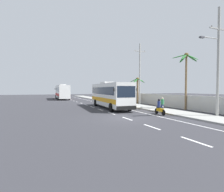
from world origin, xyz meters
TOP-DOWN VIEW (x-y plane):
  - ground_plane at (0.00, 0.00)m, footprint 160.00×160.00m
  - sidewalk_kerb at (6.80, 10.00)m, footprint 3.20×90.00m
  - lane_markings at (2.19, 14.29)m, footprint 3.63×71.00m
  - boundary_wall at (10.60, 14.00)m, footprint 0.24×60.00m
  - coach_bus_foreground at (1.89, 8.77)m, footprint 3.25×11.99m
  - coach_bus_far_lane at (-1.72, 34.00)m, footprint 3.07×11.89m
  - motorcycle_beside_bus at (4.39, 0.62)m, footprint 0.56×1.96m
  - pedestrian_near_kerb at (5.98, 2.23)m, footprint 0.36×0.36m
  - pedestrian_midwalk at (6.50, 17.99)m, footprint 0.36×0.36m
  - utility_pole_nearest at (8.28, -2.96)m, footprint 3.52×0.24m
  - utility_pole_mid at (8.84, 12.30)m, footprint 2.28×0.24m
  - palm_nearest at (9.49, 14.17)m, footprint 2.92×3.13m
  - palm_second at (10.35, 3.17)m, footprint 3.42×3.37m

SIDE VIEW (x-z plane):
  - ground_plane at x=0.00m, z-range 0.00..0.00m
  - lane_markings at x=2.19m, z-range 0.00..0.01m
  - sidewalk_kerb at x=6.80m, z-range 0.00..0.14m
  - motorcycle_beside_bus at x=4.39m, z-range -0.16..1.50m
  - boundary_wall at x=10.60m, z-range 0.00..1.86m
  - pedestrian_near_kerb at x=5.98m, z-range 0.17..1.74m
  - pedestrian_midwalk at x=6.50m, z-range 0.17..1.80m
  - coach_bus_foreground at x=1.89m, z-range 0.08..3.82m
  - coach_bus_far_lane at x=-1.72m, z-range 0.08..3.98m
  - palm_nearest at x=9.49m, z-range 0.90..5.73m
  - palm_second at x=10.35m, z-range 1.69..9.07m
  - utility_pole_nearest at x=8.28m, z-range 0.27..10.63m
  - utility_pole_mid at x=8.84m, z-range 0.21..10.71m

